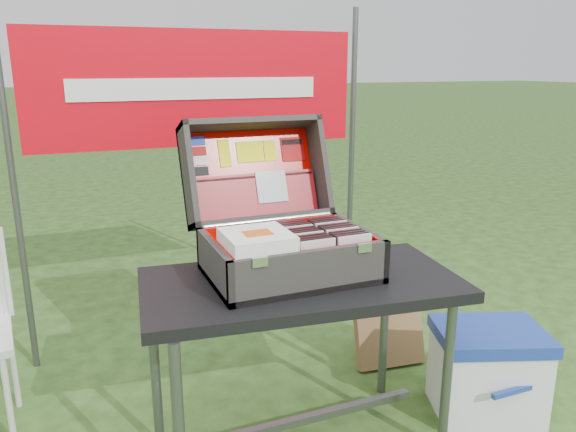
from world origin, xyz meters
name	(u,v)px	position (x,y,z in m)	size (l,w,h in m)	color
table	(300,367)	(0.09, 0.06, 0.34)	(1.10, 0.55, 0.69)	black
table_top	(301,284)	(0.09, 0.06, 0.67)	(1.10, 0.55, 0.04)	black
table_leg_fr	(447,374)	(0.58, -0.16, 0.32)	(0.04, 0.04, 0.65)	#59595B
table_leg_bl	(155,370)	(-0.40, 0.27, 0.32)	(0.04, 0.04, 0.65)	#59595B
table_leg_br	(384,325)	(0.58, 0.27, 0.32)	(0.04, 0.04, 0.65)	#59595B
table_brace	(300,420)	(0.09, 0.06, 0.12)	(0.95, 0.03, 0.03)	#59595B
suitcase	(283,203)	(0.07, 0.17, 0.94)	(0.57, 0.57, 0.50)	#484542
suitcase_base_bottom	(290,272)	(0.07, 0.11, 0.70)	(0.57, 0.41, 0.02)	#484542
suitcase_base_wall_front	(312,273)	(0.07, -0.09, 0.76)	(0.57, 0.02, 0.15)	#484542
suitcase_base_wall_back	(270,240)	(0.07, 0.30, 0.76)	(0.57, 0.02, 0.15)	#484542
suitcase_base_wall_left	(214,265)	(-0.21, 0.11, 0.76)	(0.02, 0.41, 0.15)	#484542
suitcase_base_wall_right	(358,246)	(0.34, 0.11, 0.76)	(0.02, 0.41, 0.15)	#484542
suitcase_liner_floor	(290,269)	(0.07, 0.11, 0.71)	(0.52, 0.36, 0.01)	#CE0004
suitcase_latch_left	(260,262)	(-0.12, -0.10, 0.83)	(0.05, 0.01, 0.03)	silver
suitcase_latch_right	(364,248)	(0.25, -0.10, 0.83)	(0.05, 0.01, 0.03)	silver
suitcase_hinge	(269,220)	(0.07, 0.31, 0.84)	(0.02, 0.02, 0.51)	silver
suitcase_lid_back	(251,175)	(0.07, 0.51, 0.98)	(0.57, 0.41, 0.02)	#484542
suitcase_lid_rim_far	(250,124)	(0.07, 0.52, 1.18)	(0.57, 0.02, 0.15)	#484542
suitcase_lid_rim_near	(263,219)	(0.07, 0.38, 0.82)	(0.57, 0.02, 0.15)	#484542
suitcase_lid_rim_left	(188,177)	(-0.21, 0.45, 1.00)	(0.02, 0.41, 0.15)	#484542
suitcase_lid_rim_right	(318,167)	(0.34, 0.45, 1.00)	(0.02, 0.41, 0.15)	#484542
suitcase_lid_liner	(252,174)	(0.07, 0.50, 0.98)	(0.52, 0.36, 0.01)	#CE0004
suitcase_liner_wall_front	(311,268)	(0.07, -0.07, 0.77)	(0.52, 0.01, 0.13)	#CE0004
suitcase_liner_wall_back	(272,238)	(0.07, 0.28, 0.77)	(0.52, 0.01, 0.13)	#CE0004
suitcase_liner_wall_left	(218,261)	(-0.19, 0.11, 0.77)	(0.01, 0.36, 0.13)	#CE0004
suitcase_liner_wall_right	(354,243)	(0.32, 0.11, 0.77)	(0.01, 0.36, 0.13)	#CE0004
suitcase_lid_pocket	(257,196)	(0.07, 0.45, 0.90)	(0.50, 0.16, 0.03)	maroon
suitcase_pocket_edge	(255,176)	(0.07, 0.47, 0.98)	(0.49, 0.02, 0.02)	maroon
suitcase_pocket_cd	(272,187)	(0.13, 0.44, 0.94)	(0.13, 0.13, 0.01)	silver
lid_sticker_cc_a	(198,141)	(-0.14, 0.54, 1.12)	(0.06, 0.03, 0.00)	#1933B2
lid_sticker_cc_b	(199,151)	(-0.14, 0.53, 1.08)	(0.06, 0.03, 0.00)	#A40607
lid_sticker_cc_c	(200,161)	(-0.14, 0.52, 1.05)	(0.06, 0.03, 0.00)	white
lid_sticker_cc_d	(202,171)	(-0.14, 0.50, 1.01)	(0.06, 0.03, 0.00)	black
lid_card_neon_tall	(225,153)	(-0.04, 0.52, 1.07)	(0.05, 0.11, 0.00)	#F4F309
lid_card_neon_main	(250,152)	(0.07, 0.52, 1.07)	(0.11, 0.09, 0.00)	#F4F309
lid_card_neon_small	(270,151)	(0.15, 0.52, 1.07)	(0.05, 0.09, 0.00)	#F4F309
lid_sticker_band	(293,149)	(0.25, 0.52, 1.07)	(0.10, 0.10, 0.00)	#A40607
lid_sticker_band_bar	(292,142)	(0.25, 0.54, 1.10)	(0.09, 0.02, 0.00)	black
cd_left_0	(318,261)	(0.10, -0.05, 0.79)	(0.13, 0.01, 0.14)	silver
cd_left_1	(315,259)	(0.10, -0.03, 0.79)	(0.13, 0.01, 0.14)	black
cd_left_2	(312,257)	(0.10, 0.00, 0.79)	(0.13, 0.01, 0.14)	black
cd_left_3	(309,255)	(0.10, 0.02, 0.79)	(0.13, 0.01, 0.14)	black
cd_left_4	(306,253)	(0.10, 0.04, 0.79)	(0.13, 0.01, 0.14)	silver
cd_left_5	(304,251)	(0.10, 0.06, 0.79)	(0.13, 0.01, 0.14)	black
cd_left_6	(301,249)	(0.10, 0.08, 0.79)	(0.13, 0.01, 0.14)	black
cd_left_7	(299,247)	(0.10, 0.11, 0.79)	(0.13, 0.01, 0.14)	black
cd_left_8	(296,245)	(0.10, 0.13, 0.79)	(0.13, 0.01, 0.14)	silver
cd_left_9	(294,244)	(0.10, 0.15, 0.79)	(0.13, 0.01, 0.14)	black
cd_left_10	(291,242)	(0.10, 0.17, 0.79)	(0.13, 0.01, 0.14)	black
cd_left_11	(289,240)	(0.10, 0.20, 0.79)	(0.13, 0.01, 0.14)	black
cd_right_0	(354,256)	(0.24, -0.05, 0.79)	(0.13, 0.01, 0.14)	silver
cd_right_1	(351,254)	(0.24, -0.03, 0.79)	(0.13, 0.01, 0.14)	black
cd_right_2	(348,252)	(0.24, 0.00, 0.79)	(0.13, 0.01, 0.14)	black
cd_right_3	(345,250)	(0.24, 0.02, 0.79)	(0.13, 0.01, 0.14)	black
cd_right_4	(342,248)	(0.24, 0.04, 0.79)	(0.13, 0.01, 0.14)	silver
cd_right_5	(339,246)	(0.24, 0.06, 0.79)	(0.13, 0.01, 0.14)	black
cd_right_6	(336,244)	(0.24, 0.08, 0.79)	(0.13, 0.01, 0.14)	black
cd_right_7	(333,243)	(0.24, 0.11, 0.79)	(0.13, 0.01, 0.14)	black
cd_right_8	(331,241)	(0.24, 0.13, 0.79)	(0.13, 0.01, 0.14)	silver
cd_right_9	(328,239)	(0.24, 0.15, 0.79)	(0.13, 0.01, 0.14)	black
cd_right_10	(325,238)	(0.24, 0.17, 0.79)	(0.13, 0.01, 0.14)	black
cd_right_11	(323,236)	(0.24, 0.20, 0.79)	(0.13, 0.01, 0.14)	black
songbook_0	(257,245)	(-0.08, 0.03, 0.84)	(0.21, 0.21, 0.01)	white
songbook_1	(257,243)	(-0.08, 0.03, 0.85)	(0.21, 0.21, 0.01)	white
songbook_2	(257,242)	(-0.08, 0.03, 0.85)	(0.21, 0.21, 0.01)	white
songbook_3	(257,241)	(-0.08, 0.03, 0.86)	(0.21, 0.21, 0.01)	white
songbook_4	(257,239)	(-0.08, 0.03, 0.86)	(0.21, 0.21, 0.01)	white
songbook_5	(257,238)	(-0.08, 0.03, 0.87)	(0.21, 0.21, 0.01)	white
songbook_6	(257,236)	(-0.08, 0.03, 0.87)	(0.21, 0.21, 0.01)	white
songbook_7	(257,235)	(-0.08, 0.03, 0.88)	(0.21, 0.21, 0.01)	white
songbook_8	(257,233)	(-0.08, 0.03, 0.88)	(0.21, 0.21, 0.01)	white
songbook_graphic	(258,233)	(-0.08, 0.02, 0.89)	(0.09, 0.07, 0.00)	#D85919
cooler	(487,371)	(0.90, -0.02, 0.19)	(0.43, 0.33, 0.38)	white
cooler_body	(487,377)	(0.90, -0.02, 0.16)	(0.41, 0.31, 0.33)	white
cooler_lid	(491,335)	(0.90, -0.02, 0.35)	(0.43, 0.33, 0.05)	#1C3899
cooler_handle	(519,390)	(0.90, -0.20, 0.20)	(0.26, 0.02, 0.02)	#1C3899
chair_leg_fr	(9,403)	(-0.91, 0.46, 0.20)	(0.02, 0.02, 0.40)	silver
chair_leg_br	(13,364)	(-0.91, 0.76, 0.20)	(0.02, 0.02, 0.40)	silver
chair_upright_right	(1,276)	(-0.91, 0.78, 0.59)	(0.02, 0.02, 0.37)	silver
cardboard_box	(388,329)	(0.74, 0.48, 0.18)	(0.34, 0.05, 0.35)	olive
banner_post_left	(15,195)	(-0.85, 1.10, 0.85)	(0.03, 0.03, 1.70)	#59595B
banner_post_right	(351,169)	(0.85, 1.10, 0.85)	(0.03, 0.03, 1.70)	#59595B
banner	(198,89)	(0.00, 1.09, 1.30)	(1.60, 0.01, 0.55)	red
banner_text	(199,89)	(0.00, 1.08, 1.30)	(1.20, 0.00, 0.10)	white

